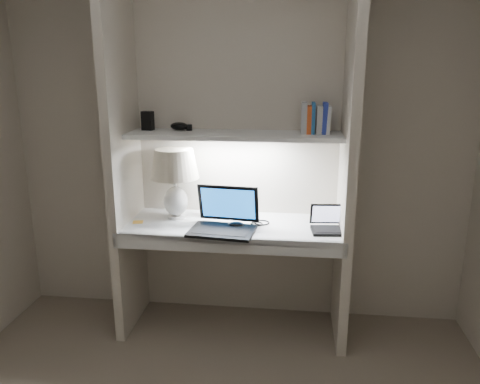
# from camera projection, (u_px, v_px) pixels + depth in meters

# --- Properties ---
(back_wall) EXTENTS (3.20, 0.01, 2.50)m
(back_wall) POSITION_uv_depth(u_px,v_px,m) (238.00, 146.00, 3.26)
(back_wall) COLOR beige
(back_wall) RESTS_ON floor
(alcove_panel_left) EXTENTS (0.06, 0.55, 2.50)m
(alcove_panel_left) POSITION_uv_depth(u_px,v_px,m) (123.00, 150.00, 3.08)
(alcove_panel_left) COLOR beige
(alcove_panel_left) RESTS_ON floor
(alcove_panel_right) EXTENTS (0.06, 0.55, 2.50)m
(alcove_panel_right) POSITION_uv_depth(u_px,v_px,m) (348.00, 155.00, 2.91)
(alcove_panel_right) COLOR beige
(alcove_panel_right) RESTS_ON floor
(desk) EXTENTS (1.40, 0.55, 0.04)m
(desk) POSITION_uv_depth(u_px,v_px,m) (233.00, 226.00, 3.13)
(desk) COLOR white
(desk) RESTS_ON alcove_panel_left
(desk_apron) EXTENTS (1.46, 0.03, 0.10)m
(desk_apron) POSITION_uv_depth(u_px,v_px,m) (227.00, 245.00, 2.89)
(desk_apron) COLOR silver
(desk_apron) RESTS_ON desk
(shelf) EXTENTS (1.40, 0.36, 0.03)m
(shelf) POSITION_uv_depth(u_px,v_px,m) (234.00, 135.00, 3.06)
(shelf) COLOR silver
(shelf) RESTS_ON back_wall
(strip_light) EXTENTS (0.60, 0.04, 0.02)m
(strip_light) POSITION_uv_depth(u_px,v_px,m) (234.00, 138.00, 3.07)
(strip_light) COLOR white
(strip_light) RESTS_ON shelf
(table_lamp) EXTENTS (0.33, 0.33, 0.48)m
(table_lamp) POSITION_uv_depth(u_px,v_px,m) (175.00, 172.00, 3.16)
(table_lamp) COLOR white
(table_lamp) RESTS_ON desk
(laptop_main) EXTENTS (0.44, 0.39, 0.27)m
(laptop_main) POSITION_uv_depth(u_px,v_px,m) (224.00, 220.00, 3.00)
(laptop_main) COLOR black
(laptop_main) RESTS_ON desk
(laptop_netbook) EXTENTS (0.26, 0.24, 0.16)m
(laptop_netbook) POSITION_uv_depth(u_px,v_px,m) (330.00, 224.00, 2.99)
(laptop_netbook) COLOR black
(laptop_netbook) RESTS_ON desk
(speaker) EXTENTS (0.12, 0.09, 0.15)m
(speaker) POSITION_uv_depth(u_px,v_px,m) (211.00, 206.00, 3.25)
(speaker) COLOR silver
(speaker) RESTS_ON desk
(mouse) EXTENTS (0.11, 0.07, 0.04)m
(mouse) POSITION_uv_depth(u_px,v_px,m) (236.00, 225.00, 3.04)
(mouse) COLOR black
(mouse) RESTS_ON desk
(cable_coil) EXTENTS (0.13, 0.13, 0.01)m
(cable_coil) POSITION_uv_depth(u_px,v_px,m) (262.00, 222.00, 3.13)
(cable_coil) COLOR black
(cable_coil) RESTS_ON desk
(sticky_note) EXTENTS (0.08, 0.08, 0.00)m
(sticky_note) POSITION_uv_depth(u_px,v_px,m) (138.00, 222.00, 3.15)
(sticky_note) COLOR gold
(sticky_note) RESTS_ON desk
(book_row) EXTENTS (0.19, 0.13, 0.20)m
(book_row) POSITION_uv_depth(u_px,v_px,m) (315.00, 119.00, 3.01)
(book_row) COLOR silver
(book_row) RESTS_ON shelf
(shelf_box) EXTENTS (0.08, 0.06, 0.13)m
(shelf_box) POSITION_uv_depth(u_px,v_px,m) (148.00, 121.00, 3.17)
(shelf_box) COLOR black
(shelf_box) RESTS_ON shelf
(shelf_gadget) EXTENTS (0.15, 0.12, 0.05)m
(shelf_gadget) POSITION_uv_depth(u_px,v_px,m) (179.00, 126.00, 3.17)
(shelf_gadget) COLOR black
(shelf_gadget) RESTS_ON shelf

